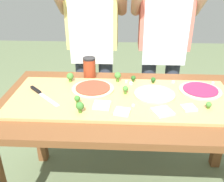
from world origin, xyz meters
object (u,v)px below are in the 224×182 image
object	(u,v)px
pizza_slice_far_left	(163,112)
cheese_crumble_b	(131,83)
broccoli_floret_center_right	(77,99)
cheese_crumble_c	(213,83)
pizza_whole_tomato_red	(93,88)
pizza_slice_center	(102,105)
chefs_knife	(40,93)
cook_right	(164,36)
pizza_slice_near_right	(122,112)
pizza_slice_near_left	(189,108)
broccoli_floret_front_mid	(153,80)
broccoli_floret_back_right	(125,89)
prep_table	(131,115)
broccoli_floret_back_left	(80,106)
pizza_whole_beet_magenta	(200,90)
cook_left	(93,35)
cheese_crumble_a	(133,105)
pizza_whole_white_garlic	(155,94)
broccoli_floret_back_mid	(133,78)
broccoli_floret_center_left	(70,77)
broccoli_floret_front_left	(209,105)
cheese_crumble_d	(173,82)
cheese_crumble_e	(126,81)
broccoli_floret_front_right	(118,76)
sauce_jar	(89,67)

from	to	relation	value
pizza_slice_far_left	cheese_crumble_b	xyz separation A→B (m)	(-0.16, 0.34, 0.00)
broccoli_floret_center_right	cheese_crumble_c	xyz separation A→B (m)	(0.84, 0.31, -0.02)
pizza_whole_tomato_red	pizza_slice_center	world-z (taller)	pizza_whole_tomato_red
cheese_crumble_c	chefs_knife	bearing A→B (deg)	-169.56
chefs_knife	cook_right	distance (m)	1.08
pizza_slice_near_right	pizza_slice_center	world-z (taller)	same
pizza_slice_near_left	broccoli_floret_front_mid	bearing A→B (deg)	116.62
broccoli_floret_back_right	cheese_crumble_b	xyz separation A→B (m)	(0.04, 0.13, -0.02)
prep_table	broccoli_floret_back_left	xyz separation A→B (m)	(-0.28, -0.18, 0.16)
pizza_whole_beet_magenta	cheese_crumble_b	size ratio (longest dim) A/B	15.11
pizza_whole_tomato_red	pizza_slice_near_left	xyz separation A→B (m)	(0.55, -0.21, -0.00)
chefs_knife	pizza_whole_tomato_red	size ratio (longest dim) A/B	0.89
cook_left	pizza_slice_center	bearing A→B (deg)	-80.26
pizza_whole_beet_magenta	cheese_crumble_a	world-z (taller)	pizza_whole_beet_magenta
pizza_whole_white_garlic	broccoli_floret_back_right	distance (m)	0.18
cook_left	broccoli_floret_back_mid	bearing A→B (deg)	-56.19
prep_table	pizza_whole_tomato_red	world-z (taller)	pizza_whole_tomato_red
broccoli_floret_center_left	broccoli_floret_center_right	bearing A→B (deg)	-71.61
pizza_whole_beet_magenta	cheese_crumble_c	world-z (taller)	pizza_whole_beet_magenta
pizza_whole_white_garlic	broccoli_floret_front_left	world-z (taller)	broccoli_floret_front_left
pizza_whole_white_garlic	broccoli_floret_center_right	world-z (taller)	broccoli_floret_center_right
broccoli_floret_front_left	cheese_crumble_d	xyz separation A→B (m)	(-0.14, 0.32, -0.02)
broccoli_floret_center_left	broccoli_floret_back_right	bearing A→B (deg)	-23.30
pizza_slice_far_left	cheese_crumble_e	size ratio (longest dim) A/B	7.77
broccoli_floret_front_right	cook_left	xyz separation A→B (m)	(-0.22, 0.48, 0.15)
broccoli_floret_front_left	cheese_crumble_c	xyz separation A→B (m)	(0.12, 0.32, -0.02)
pizza_slice_far_left	broccoli_floret_center_right	world-z (taller)	broccoli_floret_center_right
pizza_whole_white_garlic	broccoli_floret_center_right	distance (m)	0.46
prep_table	cheese_crumble_b	world-z (taller)	cheese_crumble_b
pizza_slice_far_left	cook_left	size ratio (longest dim) A/B	0.06
broccoli_floret_center_right	cheese_crumble_a	distance (m)	0.31
prep_table	broccoli_floret_back_right	xyz separation A→B (m)	(-0.04, 0.04, 0.16)
broccoli_floret_back_left	pizza_whole_white_garlic	bearing A→B (deg)	28.07
chefs_knife	pizza_whole_tomato_red	distance (m)	0.32
broccoli_floret_front_mid	cheese_crumble_d	xyz separation A→B (m)	(0.13, 0.00, -0.02)
pizza_whole_tomato_red	cheese_crumble_a	distance (m)	0.32
broccoli_floret_back_right	broccoli_floret_front_mid	bearing A→B (deg)	42.05
broccoli_floret_front_right	cook_right	bearing A→B (deg)	53.87
cheese_crumble_d	cheese_crumble_c	bearing A→B (deg)	0.42
sauce_jar	broccoli_floret_center_left	bearing A→B (deg)	-131.61
pizza_whole_white_garlic	pizza_whole_beet_magenta	bearing A→B (deg)	12.21
broccoli_floret_back_left	broccoli_floret_center_left	bearing A→B (deg)	108.43
pizza_slice_center	broccoli_floret_front_mid	bearing A→B (deg)	45.76
pizza_slice_far_left	cheese_crumble_a	xyz separation A→B (m)	(-0.15, 0.06, 0.00)
pizza_slice_near_right	broccoli_floret_center_right	world-z (taller)	broccoli_floret_center_right
cook_right	prep_table	bearing A→B (deg)	-110.60
cook_right	pizza_slice_far_left	bearing A→B (deg)	-96.79
pizza_slice_center	cook_left	bearing A→B (deg)	99.74
pizza_whole_white_garlic	broccoli_floret_back_right	xyz separation A→B (m)	(-0.18, 0.01, 0.02)
pizza_whole_tomato_red	broccoli_floret_center_right	bearing A→B (deg)	-109.61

